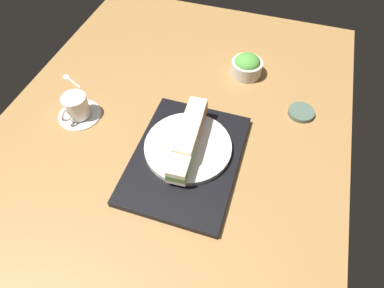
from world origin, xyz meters
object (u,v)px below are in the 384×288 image
(sandwich_nearmost, at_px, (179,167))
(sandwich_plate, at_px, (188,147))
(sandwich_inner_far, at_px, (191,130))
(salad_bowl, at_px, (247,66))
(sandwich_farmost, at_px, (196,114))
(teaspoon, at_px, (68,78))
(small_sauce_dish, at_px, (301,112))
(sandwich_inner_near, at_px, (185,147))
(coffee_cup, at_px, (77,107))

(sandwich_nearmost, bearing_deg, sandwich_plate, 4.06)
(sandwich_plate, xyz_separation_m, sandwich_nearmost, (-0.09, -0.01, 0.03))
(sandwich_inner_far, bearing_deg, salad_bowl, -13.91)
(sandwich_nearmost, height_order, sandwich_farmost, sandwich_farmost)
(teaspoon, bearing_deg, sandwich_nearmost, -118.12)
(small_sauce_dish, bearing_deg, sandwich_inner_near, 134.32)
(sandwich_nearmost, bearing_deg, sandwich_inner_far, 4.06)
(salad_bowl, bearing_deg, sandwich_plate, 167.47)
(sandwich_nearmost, height_order, salad_bowl, sandwich_nearmost)
(sandwich_inner_near, xyz_separation_m, sandwich_farmost, (0.12, 0.01, -0.00))
(sandwich_inner_near, relative_size, small_sauce_dish, 0.99)
(salad_bowl, bearing_deg, sandwich_farmost, 162.54)
(sandwich_inner_near, bearing_deg, small_sauce_dish, -45.68)
(sandwich_plate, bearing_deg, teaspoon, 70.48)
(sandwich_plate, height_order, small_sauce_dish, sandwich_plate)
(sandwich_plate, relative_size, sandwich_nearmost, 3.07)
(sandwich_farmost, bearing_deg, salad_bowl, -17.46)
(sandwich_inner_far, distance_m, sandwich_farmost, 0.06)
(sandwich_inner_far, xyz_separation_m, salad_bowl, (0.34, -0.08, -0.03))
(sandwich_inner_far, bearing_deg, small_sauce_dish, -53.06)
(sandwich_inner_far, bearing_deg, sandwich_inner_near, -175.94)
(sandwich_inner_far, height_order, small_sauce_dish, sandwich_inner_far)
(coffee_cup, bearing_deg, sandwich_inner_far, -90.87)
(sandwich_plate, bearing_deg, salad_bowl, -12.53)
(small_sauce_dish, bearing_deg, sandwich_plate, 130.80)
(sandwich_nearmost, xyz_separation_m, sandwich_inner_far, (0.12, 0.01, 0.01))
(sandwich_inner_near, relative_size, sandwich_inner_far, 0.97)
(sandwich_nearmost, bearing_deg, sandwich_inner_near, 4.06)
(sandwich_nearmost, distance_m, coffee_cup, 0.38)
(sandwich_plate, height_order, sandwich_nearmost, sandwich_nearmost)
(sandwich_nearmost, height_order, sandwich_inner_near, sandwich_inner_near)
(sandwich_nearmost, xyz_separation_m, coffee_cup, (0.12, 0.36, -0.03))
(teaspoon, bearing_deg, sandwich_inner_far, -106.35)
(coffee_cup, relative_size, teaspoon, 1.41)
(sandwich_farmost, xyz_separation_m, salad_bowl, (0.28, -0.09, -0.03))
(salad_bowl, height_order, coffee_cup, coffee_cup)
(sandwich_nearmost, relative_size, small_sauce_dish, 0.98)
(sandwich_inner_far, height_order, salad_bowl, sandwich_inner_far)
(sandwich_farmost, bearing_deg, sandwich_inner_near, -175.94)
(sandwich_plate, bearing_deg, coffee_cup, 84.37)
(sandwich_nearmost, relative_size, salad_bowl, 0.75)
(sandwich_inner_far, distance_m, salad_bowl, 0.35)
(teaspoon, bearing_deg, sandwich_farmost, -99.63)
(sandwich_plate, distance_m, salad_bowl, 0.38)
(sandwich_plate, relative_size, coffee_cup, 1.85)
(sandwich_farmost, distance_m, teaspoon, 0.47)
(salad_bowl, bearing_deg, sandwich_inner_near, 168.66)
(sandwich_farmost, height_order, small_sauce_dish, sandwich_farmost)
(salad_bowl, bearing_deg, sandwich_nearmost, 170.59)
(sandwich_nearmost, bearing_deg, sandwich_farmost, 4.06)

